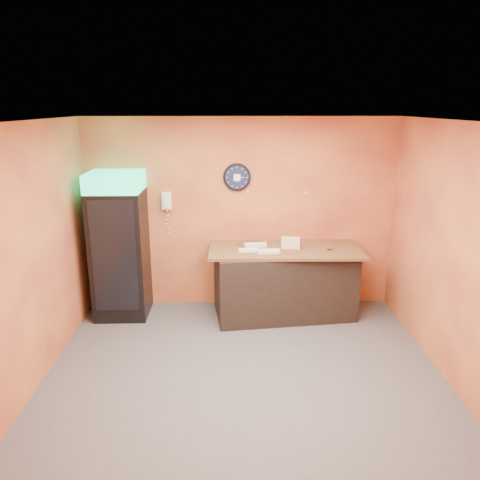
{
  "coord_description": "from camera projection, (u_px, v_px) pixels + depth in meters",
  "views": [
    {
      "loc": [
        -0.13,
        -4.7,
        2.96
      ],
      "look_at": [
        -0.03,
        0.6,
        1.41
      ],
      "focal_mm": 35.0,
      "sensor_mm": 36.0,
      "label": 1
    }
  ],
  "objects": [
    {
      "name": "floor",
      "position": [
        244.0,
        373.0,
        5.34
      ],
      "size": [
        4.5,
        4.5,
        0.0
      ],
      "primitive_type": "plane",
      "color": "#47474C",
      "rests_on": "ground"
    },
    {
      "name": "back_wall",
      "position": [
        241.0,
        214.0,
        6.87
      ],
      "size": [
        4.5,
        0.02,
        2.8
      ],
      "primitive_type": "cube",
      "color": "orange",
      "rests_on": "floor"
    },
    {
      "name": "left_wall",
      "position": [
        31.0,
        258.0,
        4.91
      ],
      "size": [
        0.02,
        4.0,
        2.8
      ],
      "primitive_type": "cube",
      "color": "orange",
      "rests_on": "floor"
    },
    {
      "name": "right_wall",
      "position": [
        454.0,
        256.0,
        4.99
      ],
      "size": [
        0.02,
        4.0,
        2.8
      ],
      "primitive_type": "cube",
      "color": "orange",
      "rests_on": "floor"
    },
    {
      "name": "ceiling",
      "position": [
        244.0,
        121.0,
        4.56
      ],
      "size": [
        4.5,
        4.0,
        0.02
      ],
      "primitive_type": "cube",
      "color": "white",
      "rests_on": "back_wall"
    },
    {
      "name": "beverage_cooler",
      "position": [
        119.0,
        248.0,
        6.57
      ],
      "size": [
        0.73,
        0.75,
        2.08
      ],
      "rotation": [
        0.0,
        0.0,
        0.01
      ],
      "color": "black",
      "rests_on": "floor"
    },
    {
      "name": "prep_counter",
      "position": [
        284.0,
        283.0,
        6.72
      ],
      "size": [
        2.04,
        1.1,
        0.97
      ],
      "primitive_type": "cube",
      "rotation": [
        0.0,
        0.0,
        0.13
      ],
      "color": "black",
      "rests_on": "floor"
    },
    {
      "name": "wall_clock",
      "position": [
        237.0,
        177.0,
        6.69
      ],
      "size": [
        0.4,
        0.06,
        0.4
      ],
      "color": "black",
      "rests_on": "back_wall"
    },
    {
      "name": "wall_phone",
      "position": [
        167.0,
        201.0,
        6.74
      ],
      "size": [
        0.13,
        0.11,
        0.25
      ],
      "color": "white",
      "rests_on": "back_wall"
    },
    {
      "name": "butcher_paper",
      "position": [
        285.0,
        249.0,
        6.58
      ],
      "size": [
        2.14,
        0.97,
        0.04
      ],
      "primitive_type": "cube",
      "rotation": [
        0.0,
        0.0,
        -0.01
      ],
      "color": "brown",
      "rests_on": "prep_counter"
    },
    {
      "name": "sub_roll_stack",
      "position": [
        291.0,
        243.0,
        6.54
      ],
      "size": [
        0.27,
        0.13,
        0.16
      ],
      "rotation": [
        0.0,
        0.0,
        -0.17
      ],
      "color": "#F5E1BE",
      "rests_on": "butcher_paper"
    },
    {
      "name": "wrapped_sandwich_left",
      "position": [
        248.0,
        250.0,
        6.42
      ],
      "size": [
        0.27,
        0.14,
        0.04
      ],
      "primitive_type": "cube",
      "rotation": [
        0.0,
        0.0,
        0.16
      ],
      "color": "white",
      "rests_on": "butcher_paper"
    },
    {
      "name": "wrapped_sandwich_mid",
      "position": [
        268.0,
        251.0,
        6.36
      ],
      "size": [
        0.31,
        0.14,
        0.04
      ],
      "primitive_type": "cube",
      "rotation": [
        0.0,
        0.0,
        0.06
      ],
      "color": "white",
      "rests_on": "butcher_paper"
    },
    {
      "name": "wrapped_sandwich_right",
      "position": [
        255.0,
        245.0,
        6.63
      ],
      "size": [
        0.32,
        0.17,
        0.04
      ],
      "primitive_type": "cube",
      "rotation": [
        0.0,
        0.0,
        0.16
      ],
      "color": "white",
      "rests_on": "butcher_paper"
    },
    {
      "name": "kitchen_tool",
      "position": [
        266.0,
        242.0,
        6.74
      ],
      "size": [
        0.06,
        0.06,
        0.06
      ],
      "primitive_type": "cylinder",
      "color": "silver",
      "rests_on": "butcher_paper"
    }
  ]
}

